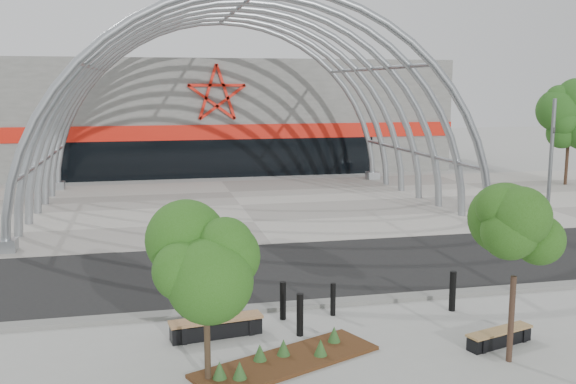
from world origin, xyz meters
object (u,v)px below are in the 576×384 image
at_px(signal_pole, 551,163).
at_px(bollard_2, 300,315).
at_px(street_tree_0, 205,244).
at_px(bench_0, 216,328).
at_px(street_tree_1, 516,241).
at_px(bench_1, 499,338).

bearing_deg(signal_pole, bollard_2, -145.25).
bearing_deg(street_tree_0, bench_0, 79.71).
bearing_deg(bollard_2, bench_0, 169.86).
relative_size(street_tree_1, bench_1, 2.05).
bearing_deg(street_tree_1, bench_1, 72.95).
bearing_deg(bench_1, bollard_2, 160.27).
relative_size(street_tree_0, bollard_2, 3.84).
height_order(bench_0, bench_1, bench_0).
bearing_deg(street_tree_0, bollard_2, 39.61).
distance_m(street_tree_0, bench_0, 3.72).
bearing_deg(street_tree_1, bollard_2, 149.67).
relative_size(signal_pole, street_tree_1, 1.44).
xyz_separation_m(street_tree_0, bollard_2, (2.50, 2.07, -2.46)).
distance_m(bench_0, bench_1, 6.93).
relative_size(street_tree_0, street_tree_1, 1.07).
bearing_deg(street_tree_0, signal_pole, 35.57).
height_order(signal_pole, street_tree_1, signal_pole).
height_order(bench_1, bollard_2, bollard_2).
bearing_deg(street_tree_0, street_tree_1, -3.73).
height_order(signal_pole, bollard_2, signal_pole).
bearing_deg(bench_1, signal_pole, 51.40).
distance_m(street_tree_0, bollard_2, 4.08).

